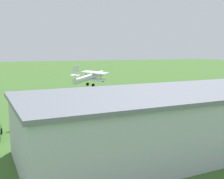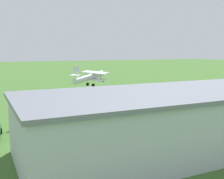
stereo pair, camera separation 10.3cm
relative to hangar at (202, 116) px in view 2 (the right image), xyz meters
name	(u,v)px [view 2 (the right image)]	position (x,y,z in m)	size (l,w,h in m)	color
ground_plane	(94,96)	(-0.22, -33.04, -2.90)	(400.00, 400.00, 0.00)	#3D6628
hangar	(202,116)	(0.00, 0.00, 0.00)	(37.55, 13.08, 5.79)	#B7BCC6
biplane	(90,77)	(2.35, -27.98, 1.68)	(7.58, 7.96, 4.08)	silver
person_near_hangar_door	(30,121)	(15.56, -13.16, -2.02)	(0.48, 0.48, 1.77)	#72338C
person_by_parked_cars	(205,100)	(-14.83, -15.80, -2.08)	(0.50, 0.50, 1.65)	navy
person_crossing_taxiway	(12,124)	(17.71, -12.82, -2.11)	(0.53, 0.53, 1.60)	beige
person_beside_truck	(15,118)	(17.09, -15.55, -2.07)	(0.45, 0.45, 1.68)	beige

